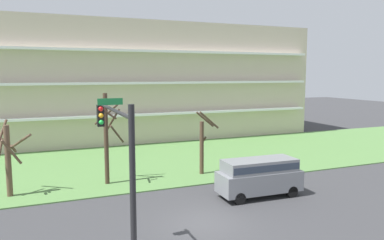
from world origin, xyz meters
name	(u,v)px	position (x,y,z in m)	size (l,w,h in m)	color
ground	(204,223)	(0.00, 0.00, 0.00)	(160.00, 160.00, 0.00)	#38383A
grass_lawn_strip	(137,163)	(0.00, 14.00, 0.04)	(80.00, 16.00, 0.08)	#547F42
apartment_building	(107,82)	(0.00, 27.89, 6.63)	(48.13, 12.73, 13.26)	beige
tree_far_left	(9,157)	(-9.40, 8.27, 2.52)	(2.11, 2.25, 4.83)	brown
tree_left	(107,136)	(-3.33, 8.64, 3.40)	(1.88, 2.34, 6.31)	#423023
tree_center	(203,144)	(3.68, 8.41, 2.39)	(1.84, 1.54, 4.94)	#4C3828
van_gray_near_left	(259,175)	(4.90, 2.50, 1.40)	(5.26, 2.15, 2.36)	slate
traffic_signal_mast	(119,163)	(-5.19, -4.62, 4.65)	(0.90, 5.99, 6.76)	black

